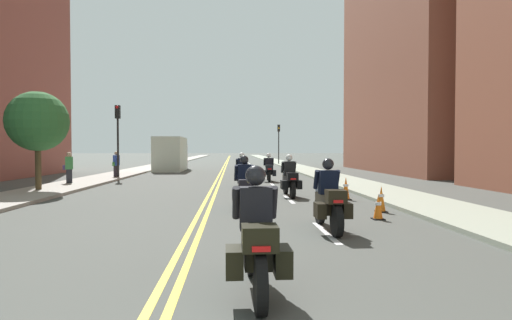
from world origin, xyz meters
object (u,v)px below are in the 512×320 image
motorcycle_1 (329,202)px  pedestrian_1 (116,165)px  pedestrian_0 (69,168)px  street_tree_1 (38,122)px  motorcycle_2 (244,188)px  motorcycle_5 (269,170)px  traffic_cone_2 (378,207)px  motorcycle_4 (242,173)px  traffic_cone_1 (381,199)px  motorcycle_0 (256,243)px  traffic_cone_0 (346,188)px  parked_truck (172,155)px  traffic_light_near (118,128)px  traffic_light_far (279,137)px  motorcycle_3 (290,180)px

motorcycle_1 → pedestrian_1: pedestrian_1 is taller
pedestrian_0 → street_tree_1: size_ratio=0.39×
motorcycle_2 → street_tree_1: 10.41m
motorcycle_5 → traffic_cone_2: motorcycle_5 is taller
motorcycle_4 → traffic_cone_1: bearing=-66.1°
pedestrian_0 → motorcycle_0: bearing=96.5°
traffic_cone_0 → parked_truck: size_ratio=0.13×
motorcycle_2 → street_tree_1: bearing=145.0°
traffic_cone_2 → pedestrian_0: (-11.97, 10.83, 0.54)m
street_tree_1 → motorcycle_4: bearing=13.4°
motorcycle_1 → parked_truck: parked_truck is taller
motorcycle_1 → motorcycle_2: motorcycle_2 is taller
motorcycle_0 → pedestrian_0: (-8.50, 16.25, 0.20)m
motorcycle_2 → traffic_light_near: (-7.33, 13.33, 2.46)m
pedestrian_0 → motorcycle_2: bearing=112.7°
traffic_light_far → pedestrian_0: bearing=-116.9°
pedestrian_0 → street_tree_1: (0.04, -3.39, 2.11)m
street_tree_1 → pedestrian_1: bearing=82.8°
motorcycle_0 → traffic_cone_2: (3.47, 5.42, -0.34)m
motorcycle_0 → traffic_cone_1: (4.00, 6.67, -0.29)m
street_tree_1 → traffic_light_far: bearing=65.8°
traffic_cone_2 → parked_truck: size_ratio=0.10×
motorcycle_3 → pedestrian_0: pedestrian_0 is taller
pedestrian_0 → pedestrian_1: (1.05, 4.68, 0.00)m
traffic_light_near → pedestrian_1: size_ratio=2.67×
traffic_cone_1 → pedestrian_0: pedestrian_0 is taller
street_tree_1 → traffic_cone_2: bearing=-31.9°
motorcycle_4 → pedestrian_0: 8.75m
traffic_cone_1 → traffic_light_near: 18.18m
traffic_light_near → traffic_light_far: size_ratio=0.97×
motorcycle_4 → street_tree_1: (-8.61, -2.06, 2.30)m
traffic_cone_1 → traffic_cone_2: 1.36m
motorcycle_2 → traffic_light_far: size_ratio=0.47×
motorcycle_0 → motorcycle_4: motorcycle_4 is taller
traffic_cone_2 → parked_truck: 26.63m
traffic_light_near → traffic_cone_0: bearing=-44.9°
motorcycle_5 → street_tree_1: bearing=-150.3°
motorcycle_3 → traffic_light_near: (-9.15, 9.99, 2.47)m
traffic_cone_1 → motorcycle_1: bearing=-128.9°
motorcycle_3 → traffic_light_far: size_ratio=0.47×
motorcycle_1 → parked_truck: 27.49m
traffic_light_near → pedestrian_1: 2.27m
parked_truck → traffic_light_near: bearing=-100.4°
pedestrian_1 → parked_truck: size_ratio=0.26×
traffic_cone_1 → parked_truck: (-9.47, 23.82, 0.90)m
motorcycle_0 → motorcycle_5: size_ratio=0.99×
traffic_cone_1 → pedestrian_1: bearing=128.8°
motorcycle_2 → traffic_cone_2: (3.41, -1.92, -0.33)m
motorcycle_5 → parked_truck: (-7.21, 12.23, 0.62)m
motorcycle_3 → traffic_cone_2: (1.59, -5.26, -0.33)m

